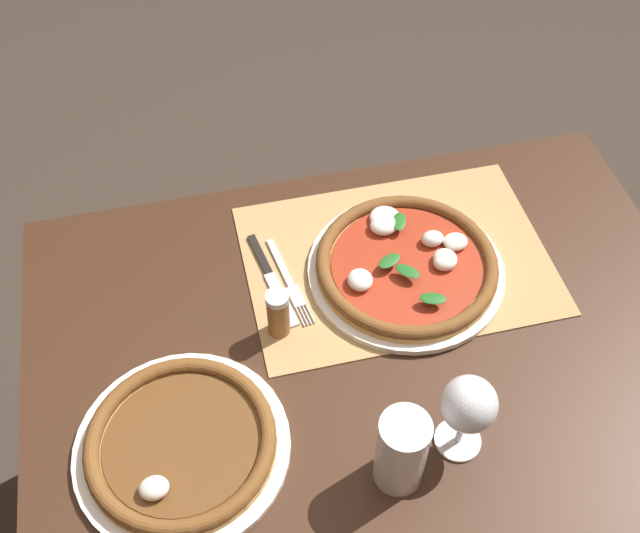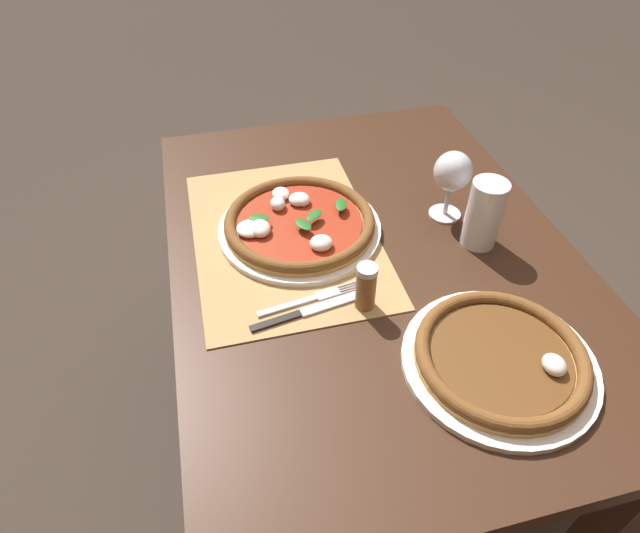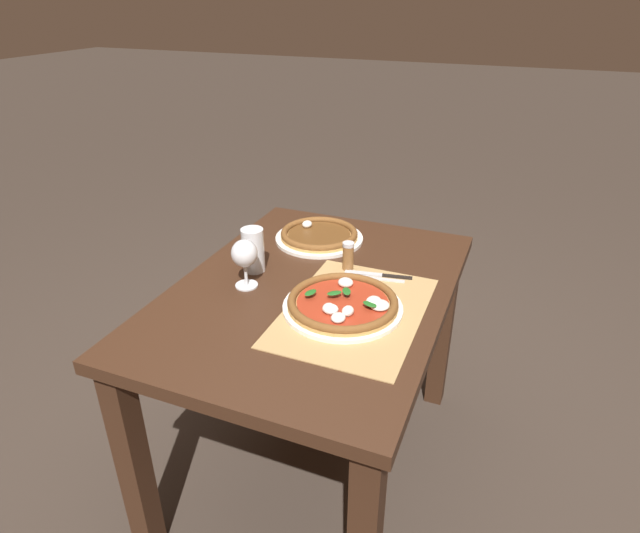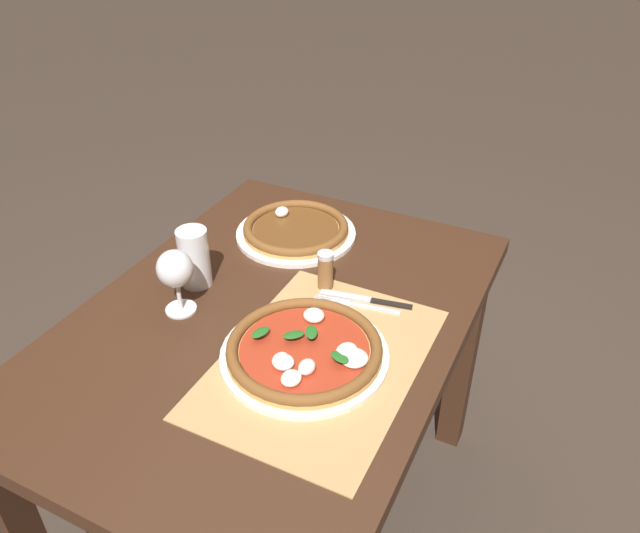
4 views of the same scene
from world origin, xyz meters
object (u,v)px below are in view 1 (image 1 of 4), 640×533
Objects in this scene: pint_glass at (401,452)px; pepper_shaker at (278,314)px; wine_glass at (468,407)px; fork at (289,281)px; pizza_near at (407,264)px; pizza_far at (181,444)px; knife at (272,279)px.

pepper_shaker is at bearing -67.31° from pint_glass.
fork is at bearing -62.13° from wine_glass.
pizza_near is 1.08× the size of pizza_far.
wine_glass is 0.11m from pint_glass.
fork is at bearing 158.81° from knife.
pint_glass is 1.49× the size of pepper_shaker.
pint_glass is (0.12, 0.35, 0.05)m from pizza_near.
pizza_far is at bearing 56.20° from knife.
fork is 0.11m from pepper_shaker.
pizza_far is 0.34m from knife.
wine_glass is at bearing 168.82° from pizza_far.
pizza_far is 3.29× the size of pepper_shaker.
wine_glass is at bearing 120.60° from knife.
pizza_near is 3.54× the size of pepper_shaker.
wine_glass is at bearing -164.70° from pint_glass.
wine_glass reaches higher than knife.
wine_glass is (0.02, 0.32, 0.08)m from pizza_near.
pizza_near is at bearing -109.11° from pint_glass.
pint_glass is at bearing 70.89° from pizza_near.
knife reaches higher than fork.
knife is at bearing -59.40° from wine_glass.
wine_glass is 0.34m from pepper_shaker.
wine_glass is 0.72× the size of knife.
pepper_shaker reaches higher than pizza_near.
wine_glass is (-0.40, 0.08, 0.09)m from pizza_far.
knife is (0.23, -0.03, -0.02)m from pizza_near.
pint_glass is at bearing 102.32° from fork.
pint_glass is at bearing 112.69° from pepper_shaker.
pizza_far is at bearing 44.14° from pepper_shaker.
knife is at bearing -21.19° from fork.
pizza_far is at bearing -11.18° from wine_glass.
pizza_near is 0.34m from wine_glass.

